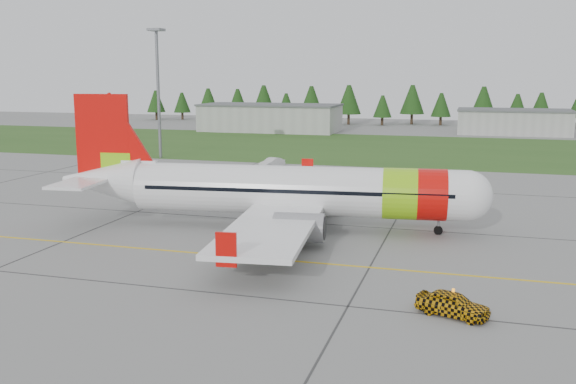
% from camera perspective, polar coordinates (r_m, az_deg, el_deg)
% --- Properties ---
extents(ground, '(320.00, 320.00, 0.00)m').
position_cam_1_polar(ground, '(41.17, -8.62, -8.66)').
color(ground, gray).
rests_on(ground, ground).
extents(aircraft, '(38.41, 35.60, 11.64)m').
position_cam_1_polar(aircraft, '(55.94, -0.09, 0.12)').
color(aircraft, white).
rests_on(aircraft, ground).
extents(follow_me_car, '(1.88, 2.04, 4.13)m').
position_cam_1_polar(follow_me_car, '(37.19, 14.52, -7.64)').
color(follow_me_car, '#F0AE0D').
rests_on(follow_me_car, ground).
extents(service_van, '(1.96, 1.92, 4.39)m').
position_cam_1_polar(service_van, '(92.65, -1.45, 3.51)').
color(service_van, silver).
rests_on(service_van, ground).
extents(grass_strip, '(320.00, 50.00, 0.03)m').
position_cam_1_polar(grass_strip, '(119.14, 8.12, 3.90)').
color(grass_strip, '#30561E').
rests_on(grass_strip, ground).
extents(taxi_guideline, '(120.00, 0.25, 0.02)m').
position_cam_1_polar(taxi_guideline, '(48.19, -4.62, -5.71)').
color(taxi_guideline, gold).
rests_on(taxi_guideline, ground).
extents(hangar_west, '(32.00, 14.00, 6.00)m').
position_cam_1_polar(hangar_west, '(152.86, -1.59, 6.55)').
color(hangar_west, '#A8A8A3').
rests_on(hangar_west, ground).
extents(hangar_east, '(24.00, 12.00, 5.20)m').
position_cam_1_polar(hangar_east, '(153.83, 19.40, 5.84)').
color(hangar_east, '#A8A8A3').
rests_on(hangar_east, ground).
extents(floodlight_mast, '(0.50, 0.50, 20.00)m').
position_cam_1_polar(floodlight_mast, '(105.17, -11.44, 8.40)').
color(floodlight_mast, slate).
rests_on(floodlight_mast, ground).
extents(treeline, '(160.00, 8.00, 10.00)m').
position_cam_1_polar(treeline, '(174.21, 10.82, 7.51)').
color(treeline, '#1C3F14').
rests_on(treeline, ground).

